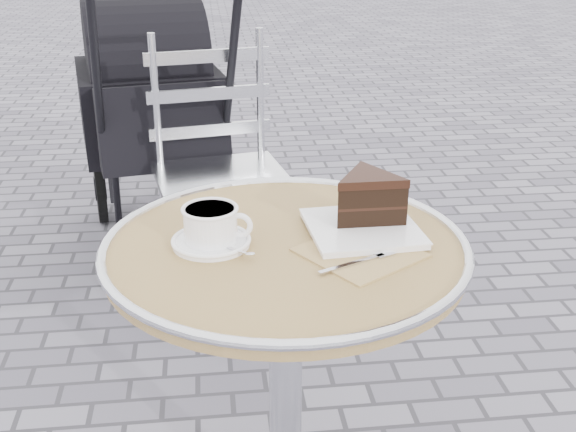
{
  "coord_description": "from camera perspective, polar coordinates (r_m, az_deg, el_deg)",
  "views": [
    {
      "loc": [
        -0.14,
        -1.26,
        1.34
      ],
      "look_at": [
        0.01,
        0.02,
        0.78
      ],
      "focal_mm": 45.0,
      "sensor_mm": 36.0,
      "label": 1
    }
  ],
  "objects": [
    {
      "name": "baby_stroller",
      "position": [
        3.03,
        -10.59,
        7.27
      ],
      "size": [
        0.68,
        1.17,
        1.15
      ],
      "rotation": [
        0.0,
        0.0,
        0.18
      ],
      "color": "black",
      "rests_on": "ground"
    },
    {
      "name": "cake_plate_set",
      "position": [
        1.46,
        6.28,
        0.9
      ],
      "size": [
        0.29,
        0.36,
        0.11
      ],
      "rotation": [
        0.0,
        0.0,
        0.07
      ],
      "color": "#A6835B",
      "rests_on": "cafe_table"
    },
    {
      "name": "cappuccino_set",
      "position": [
        1.39,
        -6.05,
        -0.98
      ],
      "size": [
        0.16,
        0.16,
        0.08
      ],
      "rotation": [
        0.0,
        0.0,
        -0.2
      ],
      "color": "white",
      "rests_on": "cafe_table"
    },
    {
      "name": "bistro_chair",
      "position": [
        2.49,
        -5.76,
        5.81
      ],
      "size": [
        0.5,
        0.5,
        0.95
      ],
      "rotation": [
        0.0,
        0.0,
        0.17
      ],
      "color": "silver",
      "rests_on": "ground"
    },
    {
      "name": "cafe_table",
      "position": [
        1.48,
        -0.21,
        -7.95
      ],
      "size": [
        0.72,
        0.72,
        0.74
      ],
      "color": "silver",
      "rests_on": "ground"
    }
  ]
}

